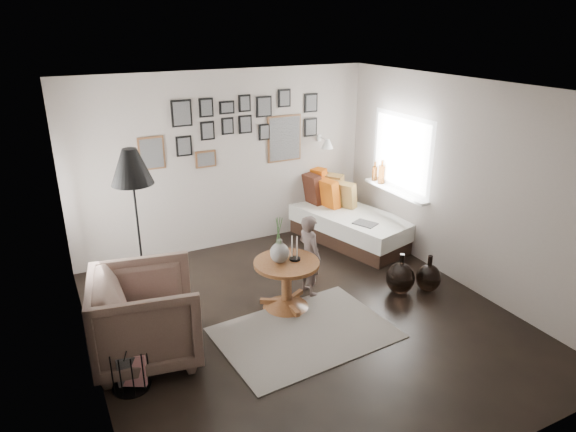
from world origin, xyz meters
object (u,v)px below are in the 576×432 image
armchair (146,316)px  child (309,255)px  vase (280,249)px  daybed (343,218)px  demijohn_large (400,278)px  demijohn_small (428,278)px  floor_lamp (132,173)px  pedestal_table (287,286)px  magazine_basket (130,368)px

armchair → child: size_ratio=0.99×
vase → armchair: size_ratio=0.53×
daybed → demijohn_large: 1.84m
vase → child: bearing=18.2°
demijohn_large → vase: bearing=166.5°
child → vase: bearing=102.1°
vase → demijohn_small: 2.01m
floor_lamp → demijohn_small: floor_lamp is taller
daybed → pedestal_table: bearing=-154.5°
pedestal_table → vase: (-0.08, 0.02, 0.49)m
daybed → demijohn_large: bearing=-114.4°
pedestal_table → vase: 0.50m
daybed → magazine_basket: bearing=-165.2°
pedestal_table → floor_lamp: size_ratio=0.39×
vase → child: size_ratio=0.53×
demijohn_large → demijohn_small: 0.37m
child → demijohn_small: bearing=-121.1°
magazine_basket → demijohn_small: size_ratio=0.88×
pedestal_table → demijohn_small: bearing=-14.6°
magazine_basket → armchair: bearing=56.2°
floor_lamp → demijohn_small: bearing=-19.5°
floor_lamp → vase: bearing=-25.5°
demijohn_large → demijohn_small: bearing=-18.9°
floor_lamp → demijohn_large: bearing=-19.6°
child → floor_lamp: bearing=68.7°
vase → magazine_basket: (-1.87, -0.64, -0.56)m
vase → demijohn_large: size_ratio=1.02×
armchair → demijohn_large: armchair is taller
vase → child: vase is taller
magazine_basket → demijohn_small: (3.72, 0.15, -0.02)m
vase → armchair: bearing=-171.6°
floor_lamp → magazine_basket: 2.03m
vase → daybed: vase is taller
demijohn_large → armchair: bearing=177.7°
demijohn_large → floor_lamp: bearing=160.4°
demijohn_small → child: 1.55m
daybed → magazine_basket: (-3.68, -2.08, -0.12)m
daybed → child: (-1.33, -1.29, 0.20)m
pedestal_table → demijohn_large: 1.47m
magazine_basket → daybed: bearing=29.5°
vase → floor_lamp: floor_lamp is taller
daybed → floor_lamp: (-3.24, -0.76, 1.37)m
armchair → child: bearing=-69.1°
daybed → child: child is taller
armchair → demijohn_large: (3.10, -0.12, -0.26)m
daybed → demijohn_large: daybed is taller
vase → demijohn_large: 1.65m
floor_lamp → pedestal_table: bearing=-24.9°
pedestal_table → floor_lamp: 2.18m
pedestal_table → armchair: (-1.68, -0.22, 0.19)m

